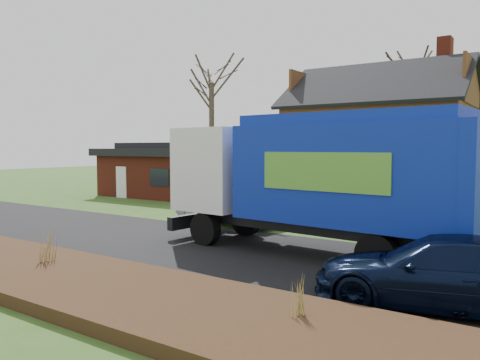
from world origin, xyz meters
The scene contains 12 objects.
ground centered at (0.00, 0.00, 0.00)m, with size 120.00×120.00×0.00m, color #31501A.
road centered at (0.00, 0.00, 0.01)m, with size 80.00×7.00×0.02m, color black.
mulch_verge centered at (0.00, -5.30, 0.15)m, with size 80.00×3.50×0.30m, color #311B10.
main_house centered at (1.49, 13.91, 4.03)m, with size 12.95×8.95×9.26m.
ranch_house centered at (-12.00, 13.00, 1.81)m, with size 9.80×8.20×3.70m.
garbage_truck centered at (3.98, 1.12, 2.53)m, with size 10.44×3.63×4.39m.
silver_sedan centered at (-1.66, 4.32, 0.82)m, with size 1.73×4.95×1.63m, color #A5A7AC.
navy_wagon centered at (8.21, -1.92, 0.77)m, with size 2.15×5.29×1.53m, color black.
tree_front_west centered at (-5.73, 8.41, 7.94)m, with size 3.24×3.24×9.64m.
tree_back centered at (1.94, 20.75, 9.92)m, with size 3.76×3.76×11.90m.
grass_clump_mid centered at (-1.06, -4.91, 0.82)m, with size 0.37×0.30×1.03m.
grass_clump_east centered at (6.30, -4.74, 0.69)m, with size 0.32×0.26×0.79m.
Camera 1 is at (10.07, -12.30, 3.38)m, focal length 35.00 mm.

